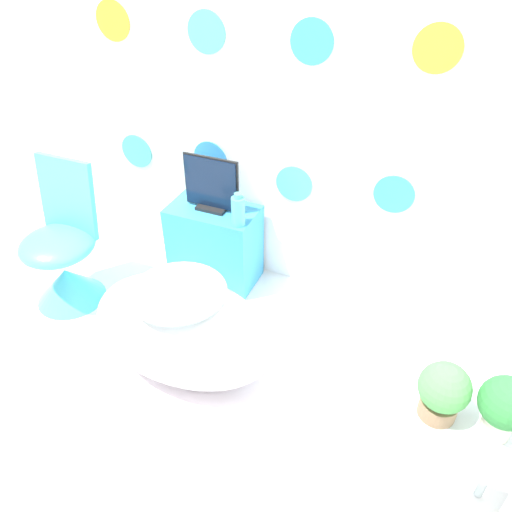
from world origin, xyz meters
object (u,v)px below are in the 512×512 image
Objects in this scene: bathtub at (184,329)px; potted_plant_left at (443,391)px; tv at (211,186)px; potted_plant_right at (505,406)px; vase at (238,211)px; chair at (64,262)px.

bathtub is 1.34m from potted_plant_left.
tv is 1.95m from potted_plant_right.
vase is at bearing 145.89° from potted_plant_right.
bathtub is 4.84× the size of vase.
bathtub is 3.94× the size of potted_plant_right.
tv reaches higher than vase.
chair is 3.79× the size of potted_plant_left.
chair is at bearing -143.82° from tv.
chair reaches higher than tv.
bathtub is 1.53m from potted_plant_right.
chair is 1.02m from tv.
vase is (0.01, 0.67, 0.35)m from bathtub.
tv is 1.40× the size of potted_plant_right.
chair reaches higher than potted_plant_right.
vase is at bearing -24.26° from tv.
tv is at bearing 105.38° from bathtub.
potted_plant_left is at bearing 179.83° from potted_plant_right.
vase is at bearing 89.15° from bathtub.
tv reaches higher than potted_plant_left.
tv is 1.50× the size of potted_plant_left.
chair is 3.53× the size of potted_plant_right.
potted_plant_right is at bearing -11.99° from chair.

